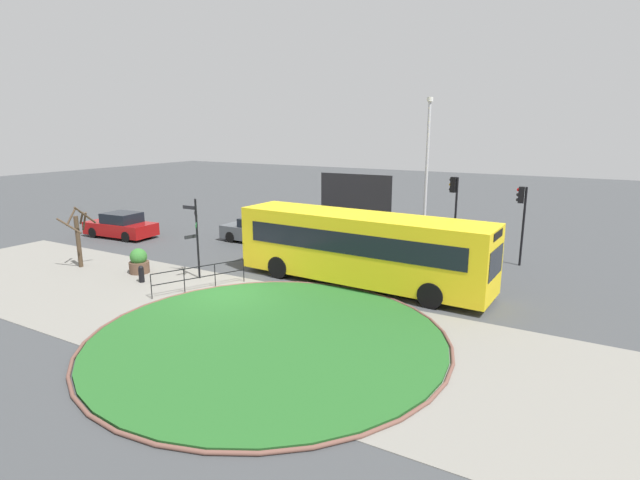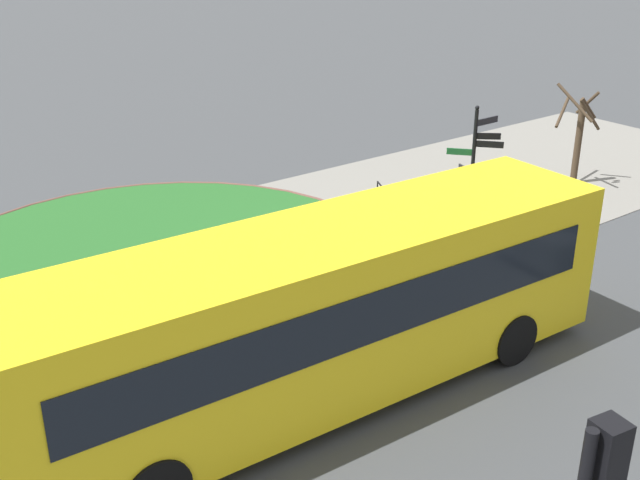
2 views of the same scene
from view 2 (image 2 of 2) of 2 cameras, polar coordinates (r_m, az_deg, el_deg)
The scene contains 10 objects.
ground at distance 18.86m, azimuth 2.74°, elevation -1.56°, with size 120.00×120.00×0.00m, color #3D3F42.
sidewalk_paving at distance 20.26m, azimuth -0.78°, elevation 0.32°, with size 32.00×8.09×0.02m, color gray.
grass_island at distance 19.02m, azimuth -11.64°, elevation -1.66°, with size 11.25×11.25×0.10m, color #235B23.
grass_kerb_ring at distance 19.01m, azimuth -11.64°, elevation -1.64°, with size 11.56×11.56×0.11m, color brown.
signpost_directional at distance 19.09m, azimuth 11.04°, elevation 5.17°, with size 1.16×1.11×3.61m.
bollard_foreground at distance 21.92m, azimuth 10.49°, elevation 2.81°, with size 0.24×0.24×0.76m.
railing_grass_edge at distance 19.52m, azimuth 5.66°, elevation 1.39°, with size 1.76×3.61×1.03m.
bus_yellow at distance 13.14m, azimuth -0.00°, elevation -5.20°, with size 11.15×2.89×3.05m.
planter_near_signpost at distance 22.20m, azimuth 14.41°, elevation 3.12°, with size 0.90×0.90×1.18m.
street_tree_bare at distance 24.78m, azimuth 18.13°, elevation 7.38°, with size 1.17×1.51×3.09m.
Camera 2 is at (11.01, 13.09, 7.92)m, focal length 44.38 mm.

